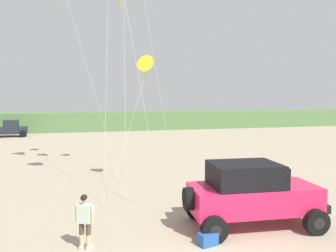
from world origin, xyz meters
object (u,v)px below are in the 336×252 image
at_px(cooler_box, 208,239).
at_px(kite_pink_ribbon, 148,66).
at_px(jeep, 252,193).
at_px(person_watching, 85,219).
at_px(distant_pickup, 7,129).

bearing_deg(cooler_box, kite_pink_ribbon, 79.32).
bearing_deg(jeep, person_watching, -177.04).
height_order(cooler_box, distant_pickup, distant_pickup).
bearing_deg(cooler_box, person_watching, 155.85).
bearing_deg(kite_pink_ribbon, cooler_box, -87.41).
xyz_separation_m(jeep, kite_pink_ribbon, (-2.35, 6.33, 4.90)).
xyz_separation_m(cooler_box, kite_pink_ribbon, (-0.33, 7.32, 5.91)).
distance_m(jeep, cooler_box, 2.47).
height_order(jeep, kite_pink_ribbon, kite_pink_ribbon).
distance_m(jeep, kite_pink_ribbon, 8.34).
xyz_separation_m(person_watching, distant_pickup, (-8.45, 32.27, 0.00)).
xyz_separation_m(person_watching, kite_pink_ribbon, (3.29, 6.63, 5.16)).
distance_m(jeep, distant_pickup, 34.95).
relative_size(jeep, person_watching, 2.96).
height_order(distant_pickup, kite_pink_ribbon, kite_pink_ribbon).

